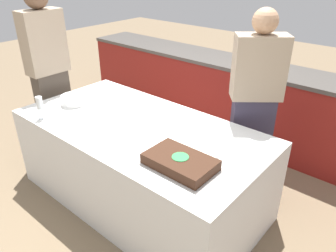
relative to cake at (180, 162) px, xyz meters
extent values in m
plane|color=#7A664C|center=(-0.63, 0.25, -0.79)|extent=(14.00, 14.00, 0.00)
cube|color=maroon|center=(-0.63, 1.87, -0.35)|extent=(4.40, 0.55, 0.88)
cube|color=#4C4742|center=(-0.63, 1.87, 0.11)|extent=(4.40, 0.58, 0.04)
cube|color=silver|center=(-0.63, 0.25, -0.41)|extent=(2.14, 1.09, 0.75)
cube|color=#B7B2AD|center=(0.00, 0.00, -0.04)|extent=(0.50, 0.33, 0.00)
cube|color=#381E11|center=(0.00, 0.00, 0.00)|extent=(0.46, 0.29, 0.07)
cylinder|color=green|center=(0.00, 0.00, 0.04)|extent=(0.11, 0.11, 0.00)
cylinder|color=white|center=(-1.40, 0.15, 0.01)|extent=(0.21, 0.21, 0.09)
cylinder|color=white|center=(-1.36, -0.20, -0.04)|extent=(0.07, 0.07, 0.00)
cylinder|color=white|center=(-1.36, -0.20, 0.01)|extent=(0.01, 0.01, 0.08)
cylinder|color=white|center=(-1.36, -0.20, 0.10)|extent=(0.05, 0.05, 0.11)
cylinder|color=white|center=(0.07, 0.31, -0.04)|extent=(0.19, 0.19, 0.00)
cube|color=#383347|center=(0.00, 1.01, -0.33)|extent=(0.37, 0.35, 0.93)
cube|color=tan|center=(0.00, 1.01, 0.40)|extent=(0.45, 0.42, 0.53)
sphere|color=tan|center=(0.00, 1.01, 0.76)|extent=(0.20, 0.20, 0.20)
cube|color=#4C4238|center=(-1.92, 0.25, -0.33)|extent=(0.16, 0.35, 0.93)
cube|color=tan|center=(-1.92, 0.25, 0.44)|extent=(0.20, 0.41, 0.61)
camera|label=1|loc=(1.10, -1.41, 1.21)|focal=35.00mm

